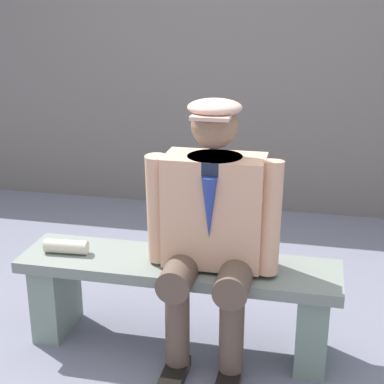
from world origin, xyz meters
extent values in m
plane|color=slate|center=(0.00, 0.00, 0.00)|extent=(30.00, 30.00, 0.00)
cube|color=slate|center=(0.00, 0.00, 0.42)|extent=(1.52, 0.37, 0.05)
cube|color=gray|center=(-0.64, 0.00, 0.20)|extent=(0.14, 0.31, 0.40)
cube|color=gray|center=(0.64, 0.00, 0.20)|extent=(0.14, 0.31, 0.40)
cube|color=tan|center=(-0.17, 0.00, 0.72)|extent=(0.44, 0.23, 0.51)
cylinder|color=#1E2338|center=(-0.17, 0.00, 0.94)|extent=(0.24, 0.24, 0.06)
cone|color=navy|center=(-0.17, 0.12, 0.78)|extent=(0.07, 0.07, 0.28)
sphere|color=#8C664C|center=(-0.17, 0.02, 1.12)|extent=(0.20, 0.20, 0.20)
ellipsoid|color=#D0A591|center=(-0.17, 0.02, 1.19)|extent=(0.23, 0.23, 0.07)
cube|color=#D0A591|center=(-0.17, 0.11, 1.17)|extent=(0.16, 0.09, 0.02)
cylinder|color=brown|center=(-0.29, 0.11, 0.47)|extent=(0.15, 0.40, 0.15)
cylinder|color=brown|center=(-0.29, 0.21, 0.23)|extent=(0.11, 0.11, 0.47)
cube|color=black|center=(-0.29, 0.27, 0.03)|extent=(0.10, 0.24, 0.05)
cylinder|color=tan|center=(-0.42, 0.04, 0.72)|extent=(0.11, 0.15, 0.51)
cylinder|color=brown|center=(-0.05, 0.11, 0.47)|extent=(0.15, 0.40, 0.15)
cylinder|color=brown|center=(-0.05, 0.21, 0.23)|extent=(0.11, 0.11, 0.47)
cube|color=black|center=(-0.05, 0.27, 0.03)|extent=(0.10, 0.24, 0.05)
cylinder|color=tan|center=(0.08, 0.04, 0.72)|extent=(0.10, 0.13, 0.51)
cylinder|color=beige|center=(0.55, 0.03, 0.48)|extent=(0.22, 0.08, 0.07)
cube|color=#66605B|center=(0.00, -2.11, 0.81)|extent=(12.00, 0.24, 1.63)
camera|label=1|loc=(-0.60, 2.42, 1.64)|focal=54.56mm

